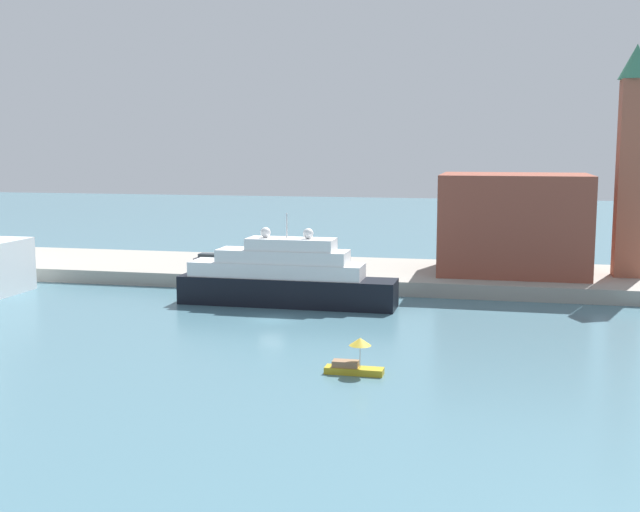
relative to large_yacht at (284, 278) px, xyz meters
name	(u,v)px	position (x,y,z in m)	size (l,w,h in m)	color
ground	(271,320)	(0.78, -8.09, -3.07)	(400.00, 400.00, 0.00)	slate
quay_dock	(326,273)	(0.78, 18.13, -2.20)	(110.00, 20.44, 1.75)	gray
large_yacht	(284,278)	(0.00, 0.00, 0.00)	(24.71, 4.75, 10.43)	black
small_motorboat	(354,361)	(12.70, -25.48, -1.99)	(4.64, 1.76, 2.94)	#B7991E
harbor_building	(514,223)	(25.25, 19.07, 4.97)	(18.44, 14.50, 12.58)	brown
bell_tower	(632,153)	(39.02, 18.69, 13.93)	(4.28, 4.28, 28.28)	#93513D
parked_car	(210,260)	(-15.08, 16.49, -0.67)	(4.38, 1.83, 1.52)	black
person_figure	(238,261)	(-10.92, 16.10, -0.60)	(0.36, 0.36, 1.56)	maroon
mooring_bollard	(359,276)	(6.89, 9.61, -0.97)	(0.45, 0.45, 0.71)	black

